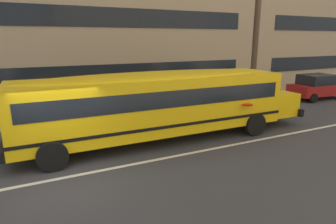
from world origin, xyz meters
TOP-DOWN VIEW (x-y plane):
  - ground_plane at (0.00, 0.00)m, footprint 400.00×400.00m
  - sidewalk_far at (0.00, 7.21)m, footprint 120.00×3.00m
  - lane_centreline at (0.00, 0.00)m, footprint 110.00×0.16m
  - school_bus at (3.96, 1.76)m, footprint 12.21×2.98m
  - parked_car_red_near_corner at (16.65, 4.55)m, footprint 3.96×1.99m
  - apartment_block_far_centre at (5.50, 13.78)m, footprint 18.00×10.20m
  - apartment_block_far_right at (24.37, 13.74)m, footprint 18.53×10.11m

SIDE VIEW (x-z plane):
  - ground_plane at x=0.00m, z-range 0.00..0.00m
  - lane_centreline at x=0.00m, z-range 0.00..0.01m
  - sidewalk_far at x=0.00m, z-range 0.00..0.01m
  - parked_car_red_near_corner at x=16.65m, z-range 0.02..1.66m
  - school_bus at x=3.96m, z-range 0.26..2.98m
  - apartment_block_far_centre at x=5.50m, z-range 0.00..13.30m
  - apartment_block_far_right at x=24.37m, z-range 0.00..13.30m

